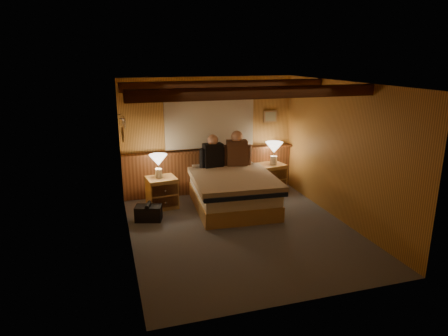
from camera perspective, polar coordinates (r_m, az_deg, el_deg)
name	(u,v)px	position (r m, az deg, el deg)	size (l,w,h in m)	color
floor	(242,230)	(6.72, 2.57, -8.86)	(4.20, 4.20, 0.00)	#565A66
ceiling	(244,83)	(6.13, 2.85, 12.00)	(4.20, 4.20, 0.00)	#D89F51
wall_back	(209,136)	(8.28, -2.16, 4.60)	(3.60, 3.60, 0.00)	gold
wall_left	(126,170)	(5.98, -13.78, -0.21)	(4.20, 4.20, 0.00)	gold
wall_right	(342,153)	(7.11, 16.52, 2.10)	(4.20, 4.20, 0.00)	gold
wall_front	(306,207)	(4.49, 11.69, -5.45)	(3.60, 3.60, 0.00)	gold
wainscot	(210,170)	(8.39, -1.99, -0.27)	(3.60, 0.23, 0.94)	brown
curtain_window	(210,121)	(8.16, -2.05, 6.73)	(2.18, 0.09, 1.11)	#4F2713
ceiling_beams	(240,89)	(6.27, 2.37, 11.27)	(3.60, 1.65, 0.16)	#4F2713
coat_rail	(124,121)	(7.43, -14.15, 6.52)	(0.05, 0.55, 0.24)	silver
framed_print	(270,116)	(8.63, 6.63, 7.33)	(0.30, 0.04, 0.25)	tan
bed	(233,191)	(7.56, 1.24, -3.25)	(1.59, 1.99, 0.65)	#B08C4B
nightstand_left	(162,192)	(7.68, -8.86, -3.48)	(0.59, 0.54, 0.59)	#B08C4B
nightstand_right	(271,177)	(8.56, 6.68, -1.35)	(0.62, 0.57, 0.59)	#B08C4B
lamp_left	(158,162)	(7.53, -9.38, 0.92)	(0.34, 0.34, 0.44)	white
lamp_right	(274,149)	(8.37, 7.15, 2.73)	(0.37, 0.37, 0.48)	white
person_left	(213,154)	(7.96, -1.60, 2.08)	(0.56, 0.25, 0.68)	black
person_right	(237,151)	(8.07, 1.84, 2.44)	(0.60, 0.30, 0.73)	#4F301F
duffel_bag	(149,213)	(7.16, -10.73, -6.31)	(0.51, 0.39, 0.32)	black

